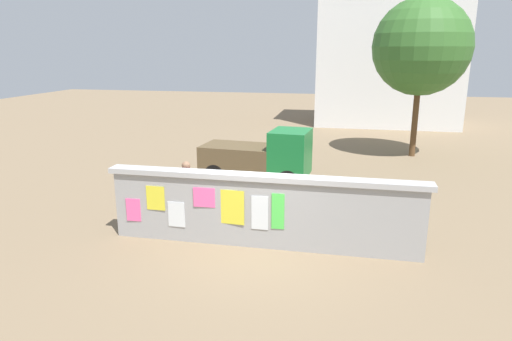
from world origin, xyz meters
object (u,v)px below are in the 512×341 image
object	(u,v)px
auto_rickshaw_truck	(261,157)
motorcycle	(323,197)
tree_roadside	(422,47)
person_walking	(187,185)
bicycle_near	(254,208)

from	to	relation	value
auto_rickshaw_truck	motorcycle	distance (m)	3.41
tree_roadside	person_walking	bearing A→B (deg)	-126.06
bicycle_near	auto_rickshaw_truck	bearing A→B (deg)	98.31
bicycle_near	tree_roadside	distance (m)	10.97
auto_rickshaw_truck	tree_roadside	size ratio (longest dim) A/B	0.58
auto_rickshaw_truck	tree_roadside	distance (m)	8.44
auto_rickshaw_truck	person_walking	size ratio (longest dim) A/B	2.30
motorcycle	bicycle_near	size ratio (longest dim) A/B	1.12
auto_rickshaw_truck	motorcycle	bearing A→B (deg)	-48.67
tree_roadside	auto_rickshaw_truck	bearing A→B (deg)	-136.10
person_walking	tree_roadside	distance (m)	11.89
tree_roadside	motorcycle	bearing A→B (deg)	-112.64
motorcycle	person_walking	xyz separation A→B (m)	(-3.42, -1.35, 0.52)
auto_rickshaw_truck	motorcycle	world-z (taller)	auto_rickshaw_truck
person_walking	auto_rickshaw_truck	bearing A→B (deg)	73.04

